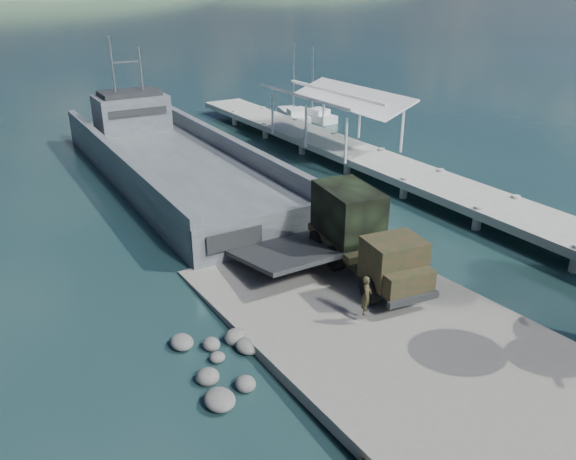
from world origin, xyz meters
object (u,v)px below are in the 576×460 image
Objects in this scene: soldier at (366,304)px; sailboat_far at (294,116)px; military_truck at (362,234)px; sailboat_near at (313,116)px; pier at (342,141)px; landing_craft at (175,168)px.

soldier is 0.21× the size of sailboat_far.
military_truck is 1.09× the size of sailboat_near.
pier is 1.32× the size of landing_craft.
military_truck reaches higher than soldier.
military_truck is (1.89, -18.52, 1.49)m from landing_craft.
landing_craft is 4.13× the size of military_truck.
sailboat_near reaches higher than military_truck.
landing_craft reaches higher than pier.
sailboat_near reaches higher than soldier.
pier is 5.46× the size of military_truck.
sailboat_far reaches higher than military_truck.
soldier is (-13.51, -19.38, -0.28)m from pier.
pier is 5.98× the size of sailboat_near.
sailboat_far is (15.33, 29.69, -1.89)m from military_truck.
soldier is at bearing -117.16° from military_truck.
landing_craft reaches higher than sailboat_far.
sailboat_far is at bearing 34.26° from landing_craft.
landing_craft reaches higher than sailboat_near.
sailboat_far is (-1.76, 0.84, 0.02)m from sailboat_near.
landing_craft is at bearing 167.96° from pier.
sailboat_near is at bearing 68.47° from military_truck.
military_truck is at bearing -82.90° from landing_craft.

